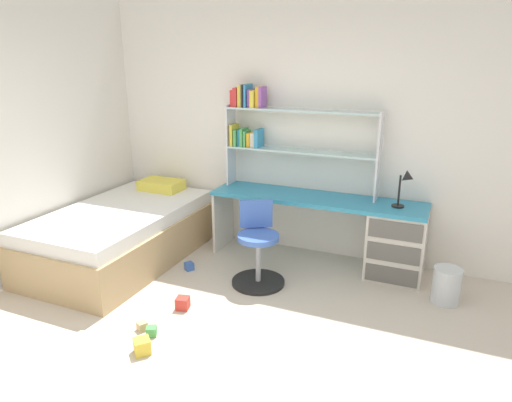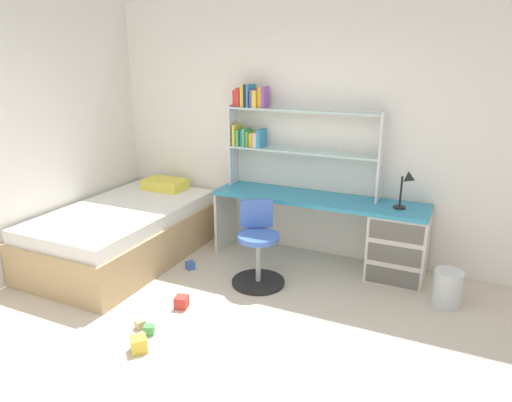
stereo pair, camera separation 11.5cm
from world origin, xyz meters
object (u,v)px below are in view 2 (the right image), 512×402
object	(u,v)px
toy_block_green_3	(149,330)
bookshelf_hutch	(278,127)
desk	(375,235)
waste_bin	(447,288)
toy_block_red_1	(182,302)
desk_lamp	(408,184)
bed_platform	(125,233)
toy_block_blue_4	(190,265)
swivel_chair	(258,252)
toy_block_natural_2	(140,324)
toy_block_yellow_0	(139,344)

from	to	relation	value
toy_block_green_3	bookshelf_hutch	bearing A→B (deg)	82.07
desk	waste_bin	bearing A→B (deg)	-26.15
desk	toy_block_red_1	world-z (taller)	desk
desk_lamp	bed_platform	xyz separation A→B (m)	(-2.81, -0.72, -0.69)
desk	toy_block_blue_4	bearing A→B (deg)	-157.78
desk_lamp	bed_platform	distance (m)	2.98
swivel_chair	bed_platform	xyz separation A→B (m)	(-1.56, -0.08, -0.03)
toy_block_natural_2	toy_block_blue_4	distance (m)	1.13
bookshelf_hutch	desk_lamp	size ratio (longest dim) A/B	4.32
desk_lamp	toy_block_yellow_0	distance (m)	2.75
toy_block_green_3	toy_block_blue_4	bearing A→B (deg)	106.59
swivel_chair	waste_bin	world-z (taller)	swivel_chair
desk_lamp	toy_block_green_3	bearing A→B (deg)	-132.62
toy_block_red_1	toy_block_blue_4	xyz separation A→B (m)	(-0.35, 0.69, -0.01)
toy_block_red_1	toy_block_green_3	size ratio (longest dim) A/B	1.40
toy_block_blue_4	bookshelf_hutch	bearing A→B (deg)	54.25
desk_lamp	swivel_chair	distance (m)	1.56
bookshelf_hutch	toy_block_blue_4	xyz separation A→B (m)	(-0.62, -0.86, -1.36)
toy_block_yellow_0	toy_block_blue_4	xyz separation A→B (m)	(-0.41, 1.35, -0.02)
desk	toy_block_blue_4	xyz separation A→B (m)	(-1.74, -0.71, -0.37)
desk	toy_block_red_1	distance (m)	2.01
toy_block_yellow_0	toy_block_green_3	bearing A→B (deg)	107.92
bookshelf_hutch	bed_platform	xyz separation A→B (m)	(-1.41, -0.90, -1.11)
toy_block_green_3	waste_bin	bearing A→B (deg)	34.93
desk_lamp	swivel_chair	world-z (taller)	desk_lamp
bookshelf_hutch	waste_bin	size ratio (longest dim) A/B	5.00
desk	toy_block_green_3	xyz separation A→B (m)	(-1.40, -1.85, -0.38)
waste_bin	toy_block_natural_2	xyz separation A→B (m)	(-2.25, -1.46, -0.13)
bookshelf_hutch	toy_block_yellow_0	distance (m)	2.60
bed_platform	toy_block_blue_4	xyz separation A→B (m)	(0.79, 0.04, -0.25)
bookshelf_hutch	toy_block_red_1	bearing A→B (deg)	-99.85
bookshelf_hutch	toy_block_natural_2	bearing A→B (deg)	-101.42
desk	toy_block_yellow_0	distance (m)	2.48
toy_block_blue_4	desk	bearing A→B (deg)	22.22
desk	toy_block_yellow_0	xyz separation A→B (m)	(-1.33, -2.07, -0.36)
bookshelf_hutch	swivel_chair	distance (m)	1.37
toy_block_green_3	toy_block_blue_4	xyz separation A→B (m)	(-0.34, 1.14, 0.00)
bed_platform	toy_block_yellow_0	world-z (taller)	bed_platform
desk	waste_bin	size ratio (longest dim) A/B	6.74
bed_platform	waste_bin	bearing A→B (deg)	6.91
desk	waste_bin	world-z (taller)	desk
waste_bin	swivel_chair	bearing A→B (deg)	-169.65
waste_bin	toy_block_green_3	size ratio (longest dim) A/B	4.27
desk	toy_block_green_3	distance (m)	2.35
bookshelf_hutch	waste_bin	bearing A→B (deg)	-15.24
waste_bin	toy_block_red_1	bearing A→B (deg)	-153.94
desk	toy_block_natural_2	distance (m)	2.40
toy_block_red_1	waste_bin	bearing A→B (deg)	26.06
desk_lamp	toy_block_natural_2	size ratio (longest dim) A/B	5.41
desk	toy_block_red_1	bearing A→B (deg)	-134.87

